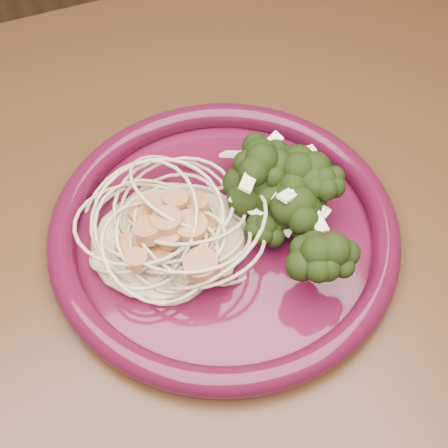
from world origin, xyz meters
name	(u,v)px	position (x,y,z in m)	size (l,w,h in m)	color
dining_table	(188,318)	(0.00, 0.00, 0.65)	(1.20, 0.80, 0.75)	#472814
dinner_plate	(224,230)	(0.04, 0.01, 0.76)	(0.35, 0.35, 0.03)	#470A20
spaghetti_pile	(169,232)	(0.00, 0.02, 0.77)	(0.14, 0.12, 0.03)	#C6B78C
scallop_cluster	(166,204)	(0.00, 0.02, 0.81)	(0.13, 0.13, 0.04)	#C27E48
broccoli_pile	(291,202)	(0.10, 0.00, 0.78)	(0.10, 0.16, 0.06)	black
onion_garnish	(295,176)	(0.10, 0.00, 0.82)	(0.07, 0.10, 0.06)	#F1EFCC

